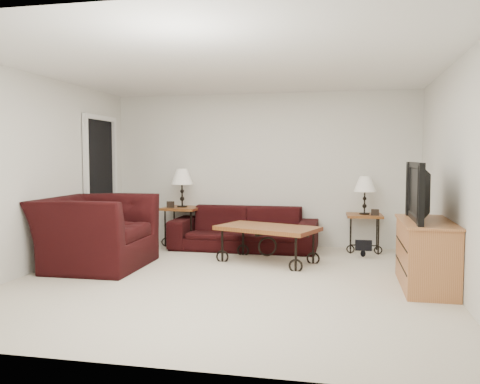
% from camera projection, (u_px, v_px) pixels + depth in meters
% --- Properties ---
extents(ground, '(5.00, 5.00, 0.00)m').
position_uv_depth(ground, '(228.00, 280.00, 5.93)').
color(ground, beige).
rests_on(ground, ground).
extents(wall_back, '(5.00, 0.02, 2.50)m').
position_uv_depth(wall_back, '(263.00, 169.00, 8.28)').
color(wall_back, silver).
rests_on(wall_back, ground).
extents(wall_front, '(5.00, 0.02, 2.50)m').
position_uv_depth(wall_front, '(143.00, 187.00, 3.40)').
color(wall_front, silver).
rests_on(wall_front, ground).
extents(wall_left, '(0.02, 5.00, 2.50)m').
position_uv_depth(wall_left, '(35.00, 173.00, 6.36)').
color(wall_left, silver).
rests_on(wall_left, ground).
extents(wall_right, '(0.02, 5.00, 2.50)m').
position_uv_depth(wall_right, '(457.00, 176.00, 5.33)').
color(wall_right, silver).
rests_on(wall_right, ground).
extents(ceiling, '(5.00, 5.00, 0.00)m').
position_uv_depth(ceiling, '(227.00, 66.00, 5.75)').
color(ceiling, white).
rests_on(ceiling, wall_back).
extents(doorway, '(0.08, 0.94, 2.04)m').
position_uv_depth(doorway, '(100.00, 184.00, 7.98)').
color(doorway, black).
rests_on(doorway, ground).
extents(sofa, '(2.28, 0.89, 0.67)m').
position_uv_depth(sofa, '(244.00, 228.00, 7.92)').
color(sofa, black).
rests_on(sofa, ground).
extents(side_table_left, '(0.62, 0.62, 0.63)m').
position_uv_depth(side_table_left, '(182.00, 226.00, 8.32)').
color(side_table_left, brown).
rests_on(side_table_left, ground).
extents(side_table_right, '(0.55, 0.55, 0.58)m').
position_uv_depth(side_table_right, '(364.00, 233.00, 7.72)').
color(side_table_right, brown).
rests_on(side_table_right, ground).
extents(lamp_left, '(0.38, 0.38, 0.63)m').
position_uv_depth(lamp_left, '(182.00, 188.00, 8.28)').
color(lamp_left, black).
rests_on(lamp_left, side_table_left).
extents(lamp_right, '(0.34, 0.34, 0.58)m').
position_uv_depth(lamp_right, '(365.00, 195.00, 7.68)').
color(lamp_right, black).
rests_on(lamp_right, side_table_right).
extents(photo_frame_left, '(0.13, 0.03, 0.10)m').
position_uv_depth(photo_frame_left, '(170.00, 205.00, 8.18)').
color(photo_frame_left, black).
rests_on(photo_frame_left, side_table_left).
extents(photo_frame_right, '(0.12, 0.03, 0.10)m').
position_uv_depth(photo_frame_right, '(375.00, 212.00, 7.52)').
color(photo_frame_right, black).
rests_on(photo_frame_right, side_table_right).
extents(coffee_table, '(1.51, 1.14, 0.50)m').
position_uv_depth(coffee_table, '(267.00, 244.00, 6.92)').
color(coffee_table, brown).
rests_on(coffee_table, ground).
extents(armchair, '(1.27, 1.45, 0.93)m').
position_uv_depth(armchair, '(96.00, 232.00, 6.64)').
color(armchair, black).
rests_on(armchair, ground).
extents(throw_pillow, '(0.12, 0.42, 0.42)m').
position_uv_depth(throw_pillow, '(105.00, 229.00, 6.56)').
color(throw_pillow, orange).
rests_on(throw_pillow, armchair).
extents(tv_stand, '(0.52, 1.25, 0.75)m').
position_uv_depth(tv_stand, '(426.00, 254.00, 5.59)').
color(tv_stand, '#B07141').
rests_on(tv_stand, ground).
extents(television, '(0.15, 1.12, 0.65)m').
position_uv_depth(television, '(425.00, 192.00, 5.54)').
color(television, black).
rests_on(television, tv_stand).
extents(backpack, '(0.41, 0.34, 0.47)m').
position_uv_depth(backpack, '(363.00, 241.00, 7.31)').
color(backpack, black).
rests_on(backpack, ground).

